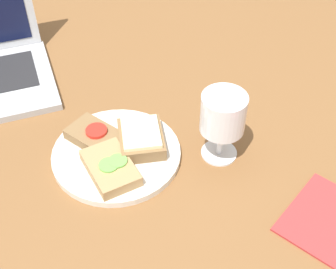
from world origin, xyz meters
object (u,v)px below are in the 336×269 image
(napkin, at_px, (332,222))
(sandwich_with_tomato, at_px, (96,136))
(sandwich_with_cheese, at_px, (141,138))
(sandwich_with_cucumber, at_px, (110,168))
(plate, at_px, (117,154))
(wine_glass, at_px, (223,116))

(napkin, bearing_deg, sandwich_with_tomato, 136.38)
(sandwich_with_tomato, relative_size, sandwich_with_cheese, 1.11)
(sandwich_with_tomato, distance_m, napkin, 0.41)
(sandwich_with_cucumber, xyz_separation_m, sandwich_with_cheese, (0.07, 0.04, 0.00))
(sandwich_with_tomato, distance_m, sandwich_with_cucumber, 0.08)
(plate, bearing_deg, sandwich_with_tomato, 123.51)
(sandwich_with_cheese, relative_size, wine_glass, 0.82)
(napkin, bearing_deg, wine_glass, 117.97)
(sandwich_with_cucumber, bearing_deg, sandwich_with_cheese, 33.86)
(plate, distance_m, napkin, 0.37)
(sandwich_with_tomato, bearing_deg, wine_glass, -25.18)
(plate, bearing_deg, wine_glass, -17.39)
(sandwich_with_cucumber, height_order, wine_glass, wine_glass)
(sandwich_with_tomato, xyz_separation_m, sandwich_with_cucumber, (0.01, -0.08, 0.00))
(sandwich_with_tomato, xyz_separation_m, wine_glass, (0.20, -0.09, 0.07))
(napkin, bearing_deg, plate, 138.00)
(sandwich_with_cucumber, bearing_deg, napkin, -34.77)
(sandwich_with_cucumber, distance_m, napkin, 0.36)
(plate, bearing_deg, sandwich_with_cheese, 3.70)
(plate, height_order, sandwich_with_tomato, sandwich_with_tomato)
(sandwich_with_tomato, distance_m, sandwich_with_cheese, 0.08)
(sandwich_with_tomato, xyz_separation_m, sandwich_with_cheese, (0.07, -0.04, 0.00))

